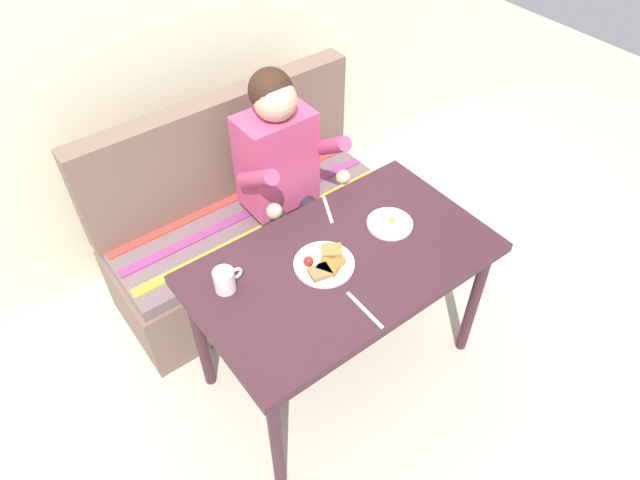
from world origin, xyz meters
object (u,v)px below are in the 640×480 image
(fork, at_px, (328,209))
(knife, at_px, (365,310))
(person, at_px, (285,170))
(coffee_mug, at_px, (225,280))
(plate_breakfast, at_px, (325,264))
(couch, at_px, (248,226))
(plate_eggs, at_px, (390,223))
(table, at_px, (343,274))

(fork, xyz_separation_m, knife, (-0.23, -0.51, 0.00))
(person, height_order, coffee_mug, person)
(person, height_order, plate_breakfast, person)
(plate_breakfast, bearing_deg, couch, 84.01)
(plate_breakfast, height_order, knife, plate_breakfast)
(person, distance_m, plate_eggs, 0.57)
(couch, relative_size, fork, 8.47)
(couch, xyz_separation_m, person, (0.13, -0.17, 0.41))
(table, relative_size, plate_eggs, 6.24)
(plate_eggs, relative_size, coffee_mug, 1.63)
(person, bearing_deg, plate_eggs, -75.42)
(table, distance_m, fork, 0.31)
(table, bearing_deg, fork, 63.93)
(plate_eggs, bearing_deg, person, 104.58)
(person, distance_m, fork, 0.32)
(fork, height_order, knife, same)
(table, distance_m, plate_eggs, 0.30)
(person, bearing_deg, couch, 127.60)
(plate_breakfast, bearing_deg, knife, -93.77)
(couch, distance_m, plate_eggs, 0.88)
(table, distance_m, plate_breakfast, 0.13)
(person, xyz_separation_m, plate_breakfast, (-0.21, -0.57, 0.00))
(couch, relative_size, coffee_mug, 12.20)
(table, xyz_separation_m, knife, (-0.10, -0.24, 0.08))
(plate_breakfast, height_order, plate_eggs, plate_breakfast)
(table, relative_size, plate_breakfast, 5.05)
(knife, bearing_deg, fork, 66.98)
(plate_eggs, xyz_separation_m, fork, (-0.15, 0.23, -0.01))
(couch, xyz_separation_m, fork, (0.13, -0.50, 0.40))
(plate_eggs, xyz_separation_m, knife, (-0.37, -0.28, -0.01))
(couch, height_order, coffee_mug, couch)
(couch, height_order, person, person)
(coffee_mug, bearing_deg, fork, 11.42)
(coffee_mug, height_order, knife, coffee_mug)
(couch, bearing_deg, table, -90.00)
(plate_breakfast, bearing_deg, table, -12.24)
(couch, distance_m, coffee_mug, 0.88)
(person, relative_size, plate_breakfast, 5.10)
(plate_eggs, relative_size, fork, 1.13)
(knife, bearing_deg, coffee_mug, 132.21)
(table, distance_m, coffee_mug, 0.48)
(table, relative_size, person, 0.99)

